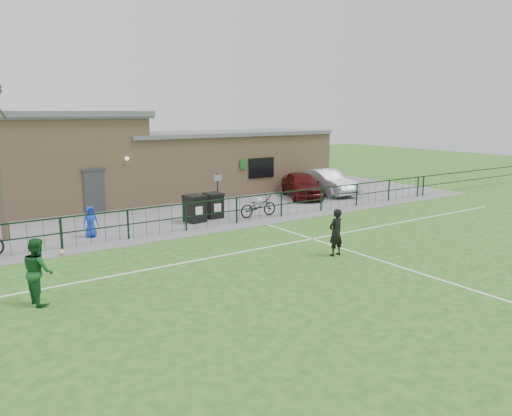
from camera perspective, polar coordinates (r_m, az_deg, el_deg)
ground at (r=15.67m, az=10.45°, el=-7.58°), size 90.00×90.00×0.00m
paving_strip at (r=26.66m, az=-10.35°, el=0.17°), size 34.00×13.00×0.02m
pitch_line_touch at (r=21.68m, az=-4.18°, el=-2.19°), size 28.00×0.10×0.01m
pitch_line_mid at (r=18.59m, az=1.74°, el=-4.41°), size 28.00×0.10×0.01m
pitch_line_perp at (r=17.08m, az=15.26°, el=-6.21°), size 0.10×16.00×0.01m
perimeter_fence at (r=21.72m, az=-4.46°, el=-0.56°), size 28.00×0.10×1.20m
wheelie_bin_left at (r=22.64m, az=-7.05°, el=-0.17°), size 0.84×0.93×1.13m
wheelie_bin_right at (r=23.45m, az=-4.92°, el=0.21°), size 0.72×0.82×1.09m
sign_post at (r=24.30m, az=-4.41°, el=1.69°), size 0.07×0.07×2.00m
car_maroon at (r=28.94m, az=5.24°, el=2.65°), size 3.38×4.64×1.47m
car_silver at (r=30.33m, az=8.05°, el=2.99°), size 1.95×4.62×1.48m
bicycle_e at (r=23.57m, az=0.25°, el=0.21°), size 1.95×0.74×1.01m
spectator_child at (r=20.81m, az=-18.39°, el=-1.49°), size 0.62×0.41×1.25m
goalkeeper_kick at (r=17.50m, az=8.86°, el=-2.66°), size 1.43×3.53×1.71m
outfield_player at (r=14.20m, az=-23.65°, el=-6.60°), size 0.77×0.94×1.76m
ball_ground at (r=18.71m, az=-21.33°, el=-4.77°), size 0.21×0.21×0.21m
clubhouse at (r=28.79m, az=-14.56°, el=5.24°), size 24.25×5.40×4.96m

